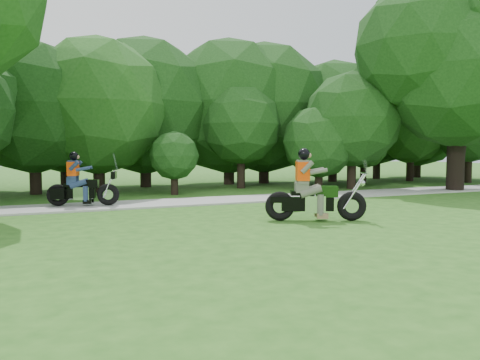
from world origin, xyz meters
TOP-DOWN VIEW (x-y plane):
  - ground at (0.00, 0.00)m, footprint 100.00×100.00m
  - walkway at (0.00, 8.00)m, footprint 60.00×2.20m
  - tree_line at (1.44, 14.70)m, footprint 38.25×11.57m
  - big_tree_east at (10.46, 7.87)m, footprint 9.07×6.89m
  - chopper_motorcycle at (-0.26, 2.69)m, footprint 2.54×1.50m
  - touring_motorcycle at (-5.50, 8.09)m, footprint 2.22×1.18m

SIDE VIEW (x-z plane):
  - ground at x=0.00m, z-range 0.00..0.00m
  - walkway at x=0.00m, z-range 0.00..0.06m
  - touring_motorcycle at x=-5.50m, z-range -0.18..1.56m
  - chopper_motorcycle at x=-0.26m, z-range -0.25..1.65m
  - tree_line at x=1.44m, z-range -0.17..7.58m
  - big_tree_east at x=10.46m, z-range 0.80..11.26m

